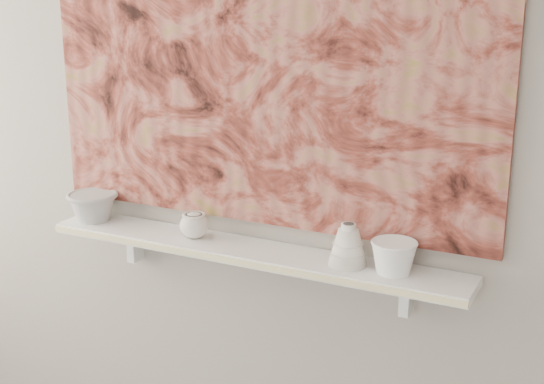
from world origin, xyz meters
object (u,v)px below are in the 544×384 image
Objects in this scene: shelf at (249,252)px; bowl_grey at (93,206)px; bell_vessel at (348,244)px; cup_cream at (194,225)px; painting at (260,47)px; bowl_white at (394,257)px.

shelf is 8.02× the size of bowl_grey.
cup_cream is at bearing 180.00° from bell_vessel.
bowl_grey is (-0.61, -0.08, -0.56)m from painting.
painting is 0.64m from bell_vessel.
bell_vessel is at bearing 180.00° from bowl_white.
bowl_white reaches higher than cup_cream.
cup_cream is 0.53m from bell_vessel.
painting reaches higher than cup_cream.
bowl_grey is 1.37× the size of bell_vessel.
shelf is 0.34m from bell_vessel.
bowl_grey is at bearing 180.00° from cup_cream.
cup_cream is (-0.20, -0.08, -0.57)m from painting.
bowl_white is at bearing 0.00° from shelf.
bowl_white is (1.08, 0.00, -0.00)m from bowl_grey.
bell_vessel reaches higher than shelf.
painting is at bearing 90.00° from shelf.
bowl_grey reaches higher than cup_cream.
shelf is 0.21m from cup_cream.
painting reaches higher than shelf.
bowl_grey reaches higher than shelf.
bell_vessel reaches higher than bowl_grey.
bowl_white is at bearing -9.83° from painting.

